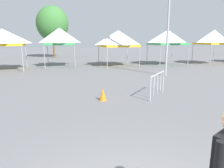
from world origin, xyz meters
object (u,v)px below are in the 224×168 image
canopy_tent_center (3,37)px  traffic_cone_lot_center (103,95)px  canopy_tent_left_of_center (118,39)px  canopy_tent_far_right (60,36)px  canopy_tent_right_of_center (168,37)px  canopy_tent_behind_right (214,37)px  light_pole_opposite_side (169,1)px  crowd_barrier_mid_lot (158,80)px  tree_behind_tents_right (52,24)px

canopy_tent_center → traffic_cone_lot_center: size_ratio=6.71×
canopy_tent_center → canopy_tent_left_of_center: (10.25, 1.01, -0.09)m
canopy_tent_far_right → canopy_tent_right_of_center: size_ratio=1.03×
canopy_tent_right_of_center → canopy_tent_behind_right: 5.24m
canopy_tent_behind_right → canopy_tent_center: bearing=-179.3°
light_pole_opposite_side → crowd_barrier_mid_lot: bearing=-121.1°
canopy_tent_behind_right → crowd_barrier_mid_lot: (-11.62, -10.91, -2.10)m
canopy_tent_center → crowd_barrier_mid_lot: bearing=-49.8°
canopy_tent_far_right → canopy_tent_right_of_center: canopy_tent_far_right is taller
canopy_tent_left_of_center → light_pole_opposite_side: (1.84, -6.58, 2.48)m
canopy_tent_center → canopy_tent_behind_right: size_ratio=0.96×
light_pole_opposite_side → traffic_cone_lot_center: bearing=-137.4°
canopy_tent_center → canopy_tent_behind_right: canopy_tent_behind_right is taller
canopy_tent_behind_right → light_pole_opposite_side: (-8.54, -5.82, 2.32)m
traffic_cone_lot_center → canopy_tent_center: bearing=120.7°
light_pole_opposite_side → canopy_tent_behind_right: bearing=34.3°
canopy_tent_behind_right → tree_behind_tents_right: (-17.05, 12.58, 1.98)m
canopy_tent_right_of_center → light_pole_opposite_side: (-3.32, -6.22, 2.35)m
canopy_tent_far_right → tree_behind_tents_right: (-1.01, 11.19, 1.95)m
canopy_tent_behind_right → tree_behind_tents_right: 21.28m
traffic_cone_lot_center → canopy_tent_left_of_center: bearing=72.0°
canopy_tent_far_right → crowd_barrier_mid_lot: 13.24m
canopy_tent_right_of_center → canopy_tent_left_of_center: bearing=176.0°
light_pole_opposite_side → traffic_cone_lot_center: 9.15m
light_pole_opposite_side → canopy_tent_right_of_center: bearing=61.9°
light_pole_opposite_side → tree_behind_tents_right: (-8.50, 18.39, -0.33)m
canopy_tent_center → light_pole_opposite_side: size_ratio=0.38×
canopy_tent_right_of_center → canopy_tent_behind_right: canopy_tent_behind_right is taller
canopy_tent_behind_right → canopy_tent_right_of_center: bearing=175.6°
canopy_tent_right_of_center → crowd_barrier_mid_lot: bearing=-119.5°
canopy_tent_center → traffic_cone_lot_center: 12.80m
canopy_tent_center → crowd_barrier_mid_lot: 14.11m
canopy_tent_left_of_center → light_pole_opposite_side: light_pole_opposite_side is taller
canopy_tent_far_right → canopy_tent_behind_right: canopy_tent_far_right is taller
canopy_tent_left_of_center → traffic_cone_lot_center: (-3.84, -11.80, -2.43)m
canopy_tent_center → canopy_tent_right_of_center: size_ratio=0.97×
canopy_tent_far_right → canopy_tent_behind_right: (16.04, -1.39, -0.04)m
canopy_tent_left_of_center → tree_behind_tents_right: 13.73m
canopy_tent_behind_right → light_pole_opposite_side: light_pole_opposite_side is taller
canopy_tent_far_right → traffic_cone_lot_center: bearing=-81.7°
canopy_tent_left_of_center → light_pole_opposite_side: 7.27m
canopy_tent_far_right → crowd_barrier_mid_lot: bearing=-70.2°
canopy_tent_left_of_center → canopy_tent_right_of_center: (5.16, -0.36, 0.13)m
canopy_tent_far_right → traffic_cone_lot_center: (1.81, -12.43, -2.63)m
canopy_tent_center → canopy_tent_left_of_center: 10.30m
canopy_tent_behind_right → crowd_barrier_mid_lot: canopy_tent_behind_right is taller
canopy_tent_far_right → canopy_tent_behind_right: 16.10m
light_pole_opposite_side → crowd_barrier_mid_lot: 7.41m
canopy_tent_behind_right → traffic_cone_lot_center: bearing=-142.2°
canopy_tent_right_of_center → tree_behind_tents_right: tree_behind_tents_right is taller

